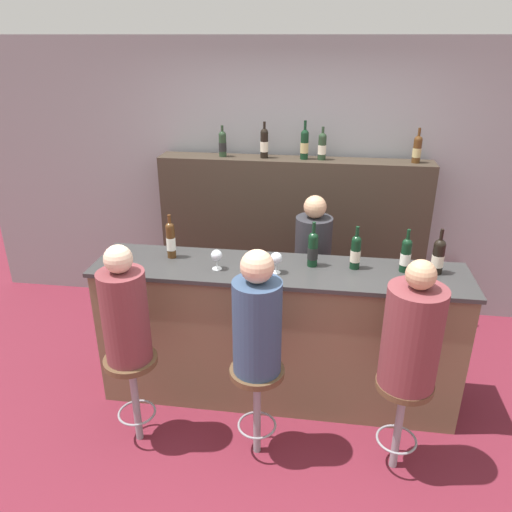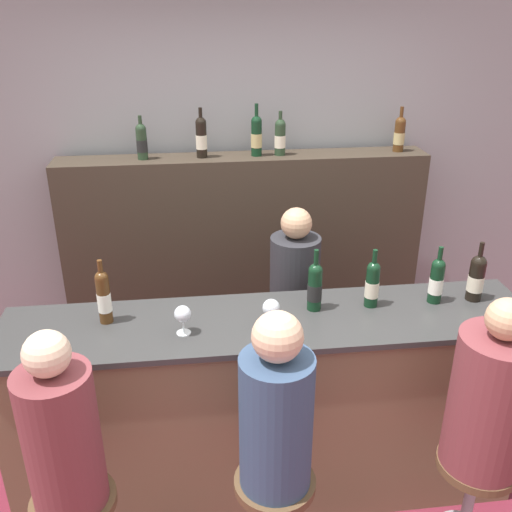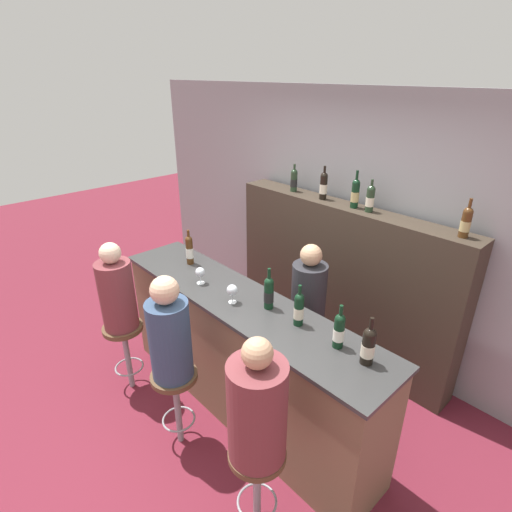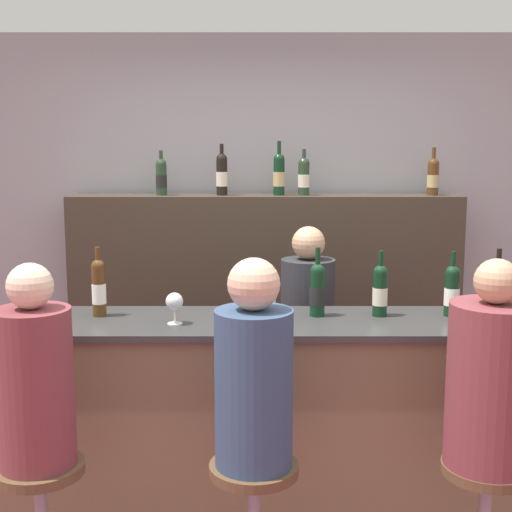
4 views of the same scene
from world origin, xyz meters
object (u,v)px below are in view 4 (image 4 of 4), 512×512
Objects in this scene: wine_bottle_counter_4 at (499,290)px; wine_bottle_backbar_1 at (223,174)px; wine_bottle_counter_0 at (100,287)px; wine_bottle_counter_2 at (382,290)px; wine_bottle_backbar_3 at (305,176)px; wine_bottle_backbar_4 at (435,176)px; guest_seated_left at (36,379)px; bar_stool_middle at (255,501)px; wine_bottle_counter_1 at (319,289)px; guest_seated_middle at (255,376)px; bartender at (308,369)px; bar_stool_left at (42,501)px; guest_seated_right at (493,379)px; wine_bottle_backbar_0 at (163,177)px; wine_glass_0 at (176,302)px; wine_bottle_backbar_2 at (280,174)px; wine_glass_1 at (268,301)px; bar_stool_right at (486,501)px; wine_bottle_counter_3 at (453,290)px.

wine_bottle_counter_4 is 1.00× the size of wine_bottle_backbar_1.
wine_bottle_counter_0 is 1.32m from wine_bottle_counter_2.
wine_bottle_backbar_4 reaches higher than wine_bottle_backbar_3.
guest_seated_left is at bearing -98.55° from wine_bottle_counter_0.
wine_bottle_counter_1 is at bearing 66.48° from bar_stool_middle.
guest_seated_middle reaches higher than bartender.
guest_seated_right reaches higher than bar_stool_left.
bar_stool_left is 1.00× the size of bar_stool_middle.
wine_glass_0 is (0.23, -1.37, -0.50)m from wine_bottle_backbar_0.
wine_bottle_counter_1 is at bearing 131.66° from guest_seated_right.
wine_bottle_backbar_4 is 0.37× the size of guest_seated_right.
wine_bottle_backbar_2 reaches higher than wine_bottle_counter_4.
wine_bottle_counter_4 is at bearing -89.01° from wine_bottle_backbar_4.
guest_seated_left reaches higher than wine_glass_1.
wine_glass_1 is (-0.25, -1.37, -0.50)m from wine_bottle_backbar_3.
wine_bottle_counter_1 is at bearing -54.08° from wine_bottle_backbar_0.
bar_stool_right is (1.74, 0.00, 0.00)m from bar_stool_left.
wine_bottle_counter_0 is at bearing 136.95° from bar_stool_middle.
bar_stool_left is 0.46× the size of bartender.
bar_stool_left is at bearing -149.14° from wine_glass_1.
guest_seated_middle reaches higher than wine_bottle_counter_3.
wine_bottle_counter_1 reaches higher than wine_bottle_counter_4.
wine_bottle_counter_2 is 1.39m from wine_bottle_backbar_2.
bar_stool_left is (-0.10, -0.68, -0.71)m from wine_bottle_counter_0.
wine_glass_1 is at bearing -64.88° from wine_bottle_backbar_0.
wine_bottle_counter_1 is 1.32m from wine_bottle_backbar_2.
bar_stool_middle is 0.90m from bar_stool_right.
bartender reaches higher than wine_bottle_counter_4.
wine_bottle_backbar_3 is at bearing 79.54° from wine_glass_1.
wine_bottle_backbar_2 is 2.35× the size of wine_glass_0.
wine_bottle_counter_4 is at bearing -55.67° from wine_bottle_backbar_3.
wine_bottle_counter_4 is 1.50m from bar_stool_middle.
wine_bottle_counter_1 is 1.02m from bar_stool_middle.
guest_seated_right is at bearing -22.66° from wine_bottle_counter_0.
wine_bottle_counter_1 is at bearing 66.48° from guest_seated_middle.
bartender is at bearing -138.29° from wine_bottle_backbar_4.
wine_bottle_counter_1 reaches higher than wine_bottle_counter_2.
wine_bottle_counter_4 is 2.14× the size of wine_glass_1.
bar_stool_middle is at bearing -103.96° from bartender.
bar_stool_left is 1.62m from bartender.
wine_bottle_backbar_3 is 0.43× the size of bar_stool_left.
wine_bottle_backbar_1 reaches higher than guest_seated_right.
guest_seated_middle is at bearing -99.22° from wine_bottle_backbar_3.
guest_seated_middle is at bearing -180.00° from bar_stool_right.
wine_bottle_counter_3 is at bearing 87.81° from guest_seated_right.
wine_bottle_backbar_3 is 1.26m from bartender.
wine_bottle_backbar_1 is 1.49m from wine_glass_1.
wine_bottle_backbar_1 is 1.07× the size of wine_bottle_backbar_4.
bar_stool_right is (1.63, -0.68, -0.71)m from wine_bottle_counter_0.
wine_glass_1 is (-0.24, -0.15, -0.02)m from wine_bottle_counter_1.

